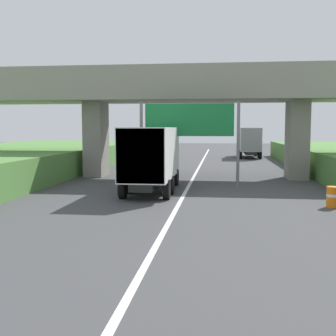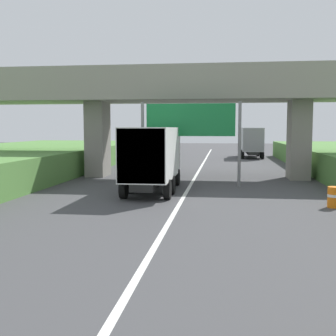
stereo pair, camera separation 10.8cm
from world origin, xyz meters
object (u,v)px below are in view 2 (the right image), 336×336
Objects in this scene: overhead_highway_sign at (190,125)px; truck_white at (153,156)px; truck_silver at (252,141)px; construction_barrel_4 at (334,197)px.

overhead_highway_sign is 3.69m from truck_white.
truck_silver is at bearing 78.38° from overhead_highway_sign.
construction_barrel_4 is (1.51, -31.23, -1.47)m from truck_silver.
truck_silver is 1.00× the size of truck_white.
truck_silver and truck_white have the same top height.
overhead_highway_sign is at bearing -101.62° from truck_silver.
truck_silver reaches higher than construction_barrel_4.
truck_white is 8.11× the size of construction_barrel_4.
construction_barrel_4 is at bearing -87.23° from truck_silver.
overhead_highway_sign is 0.81× the size of truck_silver.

